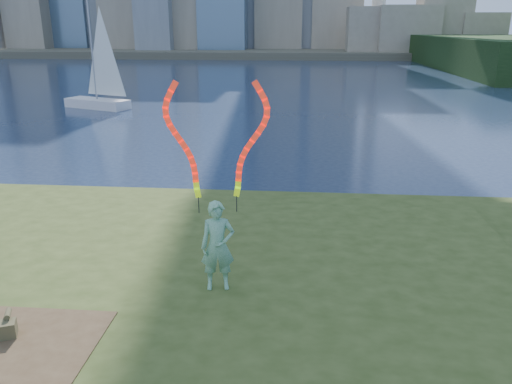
{
  "coord_description": "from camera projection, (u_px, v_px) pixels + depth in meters",
  "views": [
    {
      "loc": [
        2.34,
        -8.76,
        5.37
      ],
      "look_at": [
        1.5,
        1.0,
        2.1
      ],
      "focal_mm": 35.0,
      "sensor_mm": 36.0,
      "label": 1
    }
  ],
  "objects": [
    {
      "name": "far_shore",
      "position": [
        289.0,
        51.0,
        99.75
      ],
      "size": [
        320.0,
        40.0,
        1.2
      ],
      "primitive_type": "cube",
      "color": "#514B3B",
      "rests_on": "ground"
    },
    {
      "name": "ground",
      "position": [
        179.0,
        303.0,
        10.17
      ],
      "size": [
        320.0,
        320.0,
        0.0
      ],
      "primitive_type": "plane",
      "color": "#1A2843",
      "rests_on": "ground"
    },
    {
      "name": "woman_with_ribbons",
      "position": [
        217.0,
        216.0,
        8.75
      ],
      "size": [
        2.04,
        0.57,
        4.05
      ],
      "rotation": [
        0.0,
        0.0,
        0.19
      ],
      "color": "#136E39",
      "rests_on": "grassy_knoll"
    },
    {
      "name": "sailboat",
      "position": [
        99.0,
        89.0,
        33.7
      ],
      "size": [
        4.92,
        3.19,
        7.58
      ],
      "rotation": [
        0.0,
        0.0,
        -0.39
      ],
      "color": "white",
      "rests_on": "ground"
    },
    {
      "name": "canvas_bag",
      "position": [
        4.0,
        329.0,
        7.65
      ],
      "size": [
        0.44,
        0.5,
        0.36
      ],
      "rotation": [
        0.0,
        0.0,
        0.4
      ],
      "color": "#474328",
      "rests_on": "grassy_knoll"
    },
    {
      "name": "grassy_knoll",
      "position": [
        144.0,
        360.0,
        7.89
      ],
      "size": [
        20.0,
        18.0,
        0.8
      ],
      "color": "#354418",
      "rests_on": "ground"
    }
  ]
}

